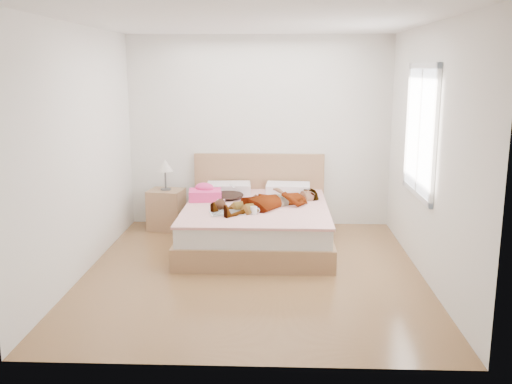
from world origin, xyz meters
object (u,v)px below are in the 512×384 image
phone (233,186)px  coffee_mug (254,210)px  plush_toy (220,204)px  woman (271,198)px  nightstand (166,206)px  magazine (227,213)px  bed (257,222)px  towel (205,193)px

phone → coffee_mug: phone is taller
coffee_mug → plush_toy: size_ratio=0.53×
woman → phone: size_ratio=17.61×
coffee_mug → nightstand: 1.70m
plush_toy → magazine: bearing=-60.3°
magazine → plush_toy: size_ratio=2.03×
phone → bed: bed is taller
woman → magazine: (-0.50, -0.37, -0.10)m
phone → plush_toy: (-0.10, -0.59, -0.10)m
bed → nightstand: (-1.25, 0.62, 0.04)m
plush_toy → bed: bearing=37.1°
phone → magazine: phone is taller
woman → towel: bearing=-149.4°
coffee_mug → nightstand: bearing=137.8°
nightstand → towel: bearing=-35.8°
nightstand → magazine: bearing=-50.1°
phone → bed: size_ratio=0.04×
magazine → nightstand: 1.46m
plush_toy → phone: bearing=80.2°
woman → nightstand: size_ratio=1.59×
plush_toy → nightstand: bearing=131.6°
bed → coffee_mug: 0.58m
woman → coffee_mug: woman is taller
magazine → coffee_mug: 0.31m
bed → towel: bearing=163.8°
bed → towel: (-0.67, 0.19, 0.32)m
plush_toy → nightstand: size_ratio=0.23×
phone → bed: (0.32, -0.27, -0.40)m
coffee_mug → plush_toy: bearing=155.0°
woman → magazine: bearing=-92.3°
phone → coffee_mug: 0.85m
coffee_mug → magazine: bearing=177.1°
towel → nightstand: (-0.59, 0.42, -0.28)m
bed → coffee_mug: (-0.01, -0.51, 0.28)m
plush_toy → towel: bearing=115.3°
coffee_mug → plush_toy: (-0.41, 0.19, 0.02)m
phone → towel: size_ratio=0.20×
nightstand → woman: bearing=-27.4°
towel → coffee_mug: size_ratio=3.72×
woman → nightstand: 1.64m
coffee_mug → woman: bearing=63.8°
towel → coffee_mug: 0.96m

